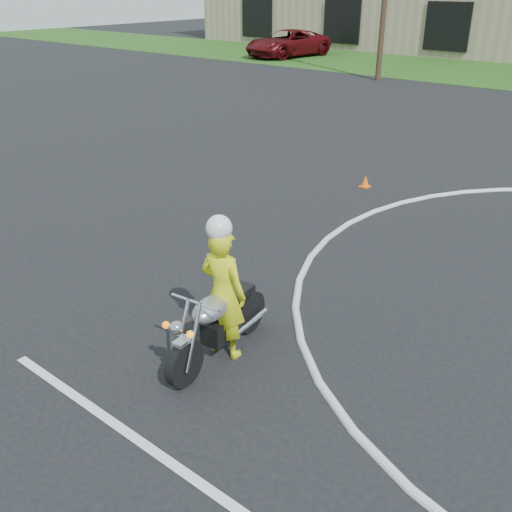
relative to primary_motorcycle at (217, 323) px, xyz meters
The scene contains 3 objects.
primary_motorcycle is the anchor object (origin of this frame).
rider_primary_grp 0.48m from the primary_motorcycle, 93.26° to the left, with size 0.73×0.52×2.07m.
pickup_grp 34.63m from the primary_motorcycle, 124.80° to the left, with size 3.76×6.61×1.74m.
Camera 1 is at (-0.43, -6.94, 4.68)m, focal length 40.00 mm.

